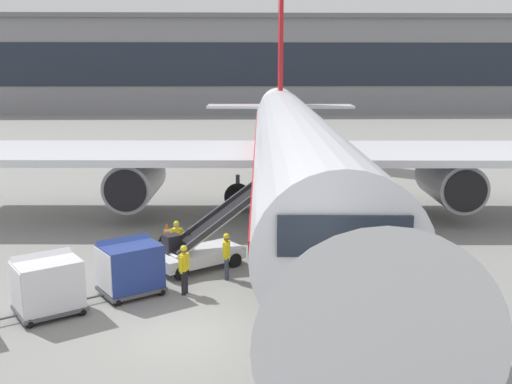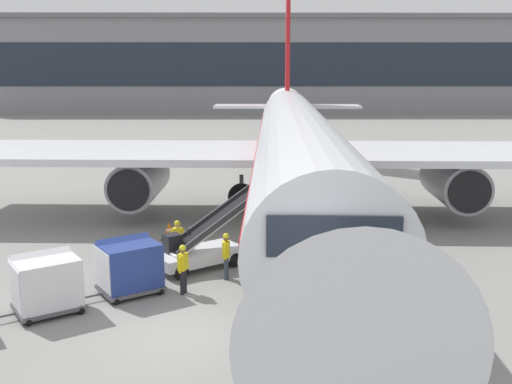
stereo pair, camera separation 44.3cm
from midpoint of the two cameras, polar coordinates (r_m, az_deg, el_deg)
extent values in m
plane|color=gray|center=(18.16, -7.32, -13.24)|extent=(600.00, 600.00, 0.00)
cylinder|color=silver|center=(29.96, 3.13, 4.58)|extent=(5.08, 36.76, 3.80)
cube|color=red|center=(29.96, 3.13, 4.58)|extent=(5.07, 35.30, 0.46)
cone|color=silver|center=(10.31, 8.55, -10.11)|extent=(3.74, 3.92, 3.61)
cone|color=silver|center=(51.18, 1.99, 7.98)|extent=(3.44, 6.18, 3.23)
cube|color=silver|center=(31.93, -14.22, 3.66)|extent=(17.66, 7.94, 0.36)
cylinder|color=#93969E|center=(31.11, -11.80, 1.02)|extent=(2.52, 4.84, 2.35)
cylinder|color=black|center=(28.78, -12.79, 0.10)|extent=(2.00, 0.19, 2.00)
cube|color=silver|center=(32.78, 19.84, 3.52)|extent=(17.66, 7.94, 0.36)
cylinder|color=#93969E|center=(31.84, 17.60, 0.96)|extent=(2.52, 4.84, 2.35)
cylinder|color=black|center=(29.57, 18.96, 0.06)|extent=(2.00, 0.19, 2.00)
cube|color=red|center=(49.60, 2.10, 14.76)|extent=(0.43, 4.41, 11.00)
cube|color=silver|center=(49.34, 2.06, 8.17)|extent=(11.93, 3.35, 0.20)
cube|color=#1E2633|center=(12.63, 6.95, -3.18)|extent=(2.72, 1.80, 0.84)
cylinder|color=#47474C|center=(19.78, 4.57, -6.80)|extent=(0.22, 0.22, 1.21)
sphere|color=black|center=(19.99, 4.54, -8.45)|extent=(1.49, 1.49, 1.49)
cylinder|color=#47474C|center=(32.17, -2.14, 0.58)|extent=(0.22, 0.22, 1.21)
sphere|color=black|center=(32.30, -2.14, -0.48)|extent=(1.49, 1.49, 1.49)
cylinder|color=#47474C|center=(32.43, 7.96, 0.56)|extent=(0.22, 0.22, 1.21)
sphere|color=black|center=(32.55, 7.93, -0.49)|extent=(1.49, 1.49, 1.49)
cube|color=silver|center=(23.37, -6.07, -6.06)|extent=(3.70, 3.27, 0.44)
cube|color=black|center=(23.06, -8.56, -4.89)|extent=(0.81, 0.80, 0.70)
cylinder|color=#333338|center=(23.36, -7.10, -4.50)|extent=(0.08, 0.08, 0.80)
cube|color=silver|center=(23.56, -3.77, -2.38)|extent=(4.38, 3.47, 2.46)
cube|color=black|center=(23.54, -3.77, -2.16)|extent=(4.18, 3.27, 2.30)
cube|color=#333338|center=(23.18, -3.17, -2.31)|extent=(3.84, 2.75, 2.48)
cube|color=#333338|center=(23.89, -4.35, -1.89)|extent=(3.84, 2.75, 2.48)
cylinder|color=black|center=(23.45, -2.61, -6.50)|extent=(0.57, 0.49, 0.56)
cylinder|color=black|center=(24.62, -4.56, -5.62)|extent=(0.57, 0.49, 0.56)
cylinder|color=black|center=(22.27, -7.71, -7.62)|extent=(0.57, 0.49, 0.56)
cylinder|color=black|center=(23.50, -9.49, -6.62)|extent=(0.57, 0.49, 0.56)
cube|color=#515156|center=(21.26, -12.37, -8.96)|extent=(2.55, 2.43, 0.12)
cylinder|color=#4C4C51|center=(20.84, -15.84, -9.62)|extent=(0.62, 0.44, 0.07)
cube|color=navy|center=(20.99, -12.47, -6.89)|extent=(2.41, 2.30, 1.50)
cube|color=navy|center=(21.20, -12.97, -5.24)|extent=(2.00, 1.70, 0.74)
cube|color=silver|center=(20.67, -14.96, -7.32)|extent=(0.81, 1.22, 1.38)
sphere|color=black|center=(21.62, -15.05, -8.91)|extent=(0.30, 0.30, 0.30)
sphere|color=black|center=(20.43, -13.72, -10.10)|extent=(0.30, 0.30, 0.30)
sphere|color=black|center=(22.16, -11.13, -8.20)|extent=(0.30, 0.30, 0.30)
sphere|color=black|center=(21.00, -9.60, -9.29)|extent=(0.30, 0.30, 0.30)
cube|color=#515156|center=(20.37, -19.65, -10.35)|extent=(2.55, 2.43, 0.12)
cylinder|color=#4C4C51|center=(20.11, -23.41, -10.98)|extent=(0.62, 0.44, 0.07)
cube|color=silver|center=(20.09, -19.81, -8.21)|extent=(2.41, 2.30, 1.50)
cube|color=silver|center=(20.30, -20.23, -6.46)|extent=(2.00, 1.70, 0.74)
cube|color=silver|center=(19.89, -22.51, -8.63)|extent=(0.81, 1.22, 1.38)
sphere|color=black|center=(20.85, -22.29, -10.22)|extent=(0.30, 0.30, 0.30)
sphere|color=black|center=(19.61, -21.38, -11.56)|extent=(0.30, 0.30, 0.30)
sphere|color=black|center=(21.20, -18.03, -9.53)|extent=(0.30, 0.30, 0.30)
sphere|color=black|center=(19.99, -16.86, -10.79)|extent=(0.30, 0.30, 0.30)
cylinder|color=black|center=(20.82, -7.54, -8.59)|extent=(0.15, 0.15, 0.86)
cylinder|color=black|center=(20.97, -7.32, -8.43)|extent=(0.15, 0.15, 0.86)
cube|color=yellow|center=(20.66, -7.48, -6.64)|extent=(0.36, 0.44, 0.58)
cube|color=white|center=(20.71, -7.80, -6.60)|extent=(0.13, 0.32, 0.08)
sphere|color=brown|center=(20.53, -7.51, -5.55)|extent=(0.21, 0.21, 0.21)
sphere|color=yellow|center=(20.51, -7.52, -5.37)|extent=(0.23, 0.23, 0.23)
cylinder|color=yellow|center=(20.47, -7.78, -6.96)|extent=(0.09, 0.09, 0.56)
cylinder|color=yellow|center=(20.88, -7.19, -6.57)|extent=(0.09, 0.09, 0.56)
cylinder|color=#333847|center=(22.06, -3.41, -7.31)|extent=(0.15, 0.15, 0.86)
cylinder|color=#333847|center=(22.23, -3.36, -7.16)|extent=(0.15, 0.15, 0.86)
cube|color=yellow|center=(21.92, -3.41, -5.45)|extent=(0.27, 0.40, 0.58)
cube|color=white|center=(21.93, -3.73, -5.45)|extent=(0.04, 0.34, 0.08)
sphere|color=brown|center=(21.80, -3.42, -4.43)|extent=(0.21, 0.21, 0.21)
sphere|color=yellow|center=(21.78, -3.42, -4.25)|extent=(0.23, 0.23, 0.23)
cylinder|color=yellow|center=(21.70, -3.47, -5.76)|extent=(0.09, 0.09, 0.56)
cylinder|color=yellow|center=(22.16, -3.34, -5.39)|extent=(0.09, 0.09, 0.56)
cylinder|color=#333847|center=(23.99, -7.83, -5.80)|extent=(0.15, 0.15, 0.86)
cylinder|color=#333847|center=(24.04, -8.24, -5.77)|extent=(0.15, 0.15, 0.86)
cube|color=yellow|center=(23.81, -8.08, -4.13)|extent=(0.42, 0.31, 0.58)
cube|color=white|center=(23.69, -8.18, -4.21)|extent=(0.33, 0.08, 0.08)
sphere|color=tan|center=(23.70, -8.11, -3.18)|extent=(0.21, 0.21, 0.21)
sphere|color=yellow|center=(23.68, -8.12, -3.02)|extent=(0.23, 0.23, 0.23)
cylinder|color=yellow|center=(23.75, -7.53, -4.28)|extent=(0.09, 0.09, 0.56)
cylinder|color=yellow|center=(23.90, -8.63, -4.21)|extent=(0.09, 0.09, 0.56)
cube|color=black|center=(27.44, -8.91, -4.43)|extent=(0.68, 0.68, 0.05)
cone|color=orange|center=(27.33, -8.94, -3.66)|extent=(0.55, 0.55, 0.72)
cylinder|color=white|center=(27.32, -8.94, -3.58)|extent=(0.30, 0.30, 0.09)
cube|color=yellow|center=(30.68, 2.89, -2.57)|extent=(0.20, 110.00, 0.01)
cube|color=gray|center=(106.16, 0.06, 11.85)|extent=(96.65, 20.88, 14.90)
cube|color=#1E2633|center=(95.68, 0.25, 12.06)|extent=(93.75, 0.10, 6.70)
cube|color=slate|center=(104.35, 0.10, 16.13)|extent=(95.69, 17.74, 0.70)
camera|label=1|loc=(0.22, -90.57, -0.12)|focal=41.99mm
camera|label=2|loc=(0.22, 89.43, 0.12)|focal=41.99mm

